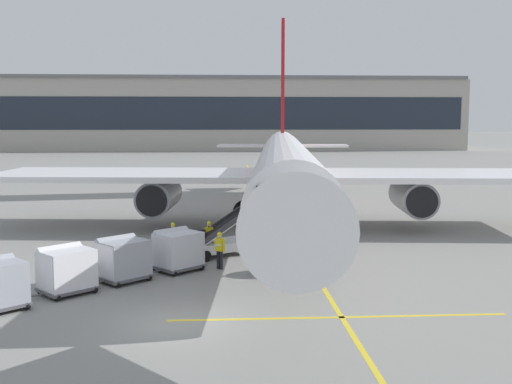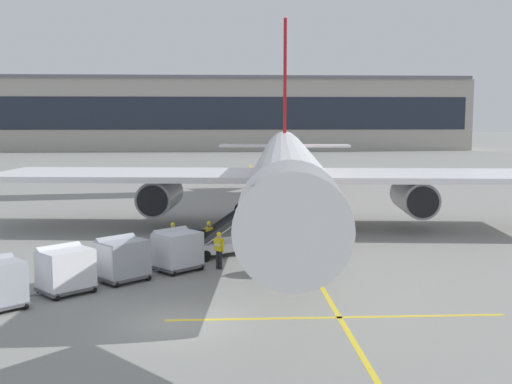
{
  "view_description": "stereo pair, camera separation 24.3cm",
  "coord_description": "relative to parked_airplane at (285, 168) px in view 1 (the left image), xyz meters",
  "views": [
    {
      "loc": [
        1.31,
        -20.73,
        6.94
      ],
      "look_at": [
        3.26,
        11.18,
        3.16
      ],
      "focal_mm": 43.78,
      "sensor_mm": 36.0,
      "label": 1
    },
    {
      "loc": [
        1.56,
        -20.74,
        6.94
      ],
      "look_at": [
        3.26,
        11.18,
        3.16
      ],
      "focal_mm": 43.78,
      "sensor_mm": 36.0,
      "label": 2
    }
  ],
  "objects": [
    {
      "name": "ground_crew_by_carts",
      "position": [
        -4.23,
        -11.12,
        -2.78
      ],
      "size": [
        0.46,
        0.43,
        1.74
      ],
      "color": "black",
      "rests_on": "ground"
    },
    {
      "name": "safety_cone_engine_keepout",
      "position": [
        -6.99,
        -4.83,
        -3.49
      ],
      "size": [
        0.53,
        0.53,
        0.6
      ],
      "color": "black",
      "rests_on": "ground"
    },
    {
      "name": "belt_loader",
      "position": [
        -4.16,
        -8.18,
        -2.9
      ],
      "size": [
        5.04,
        4.01,
        3.12
      ],
      "color": "silver",
      "rests_on": "ground"
    },
    {
      "name": "ground_crew_by_loader",
      "position": [
        -4.75,
        -8.12,
        -2.78
      ],
      "size": [
        0.57,
        0.3,
        1.74
      ],
      "color": "#514C42",
      "rests_on": "ground"
    },
    {
      "name": "baggage_cart_lead",
      "position": [
        -6.15,
        -11.31,
        -2.78
      ],
      "size": [
        2.56,
        2.53,
        1.91
      ],
      "color": "#515156",
      "rests_on": "ground"
    },
    {
      "name": "baggage_cart_second",
      "position": [
        -8.37,
        -13.06,
        -2.78
      ],
      "size": [
        2.56,
        2.53,
        1.91
      ],
      "color": "#515156",
      "rests_on": "ground"
    },
    {
      "name": "parked_airplane",
      "position": [
        0.0,
        0.0,
        0.0
      ],
      "size": [
        37.48,
        46.66,
        15.79
      ],
      "color": "white",
      "rests_on": "ground"
    },
    {
      "name": "baggage_cart_third",
      "position": [
        -10.33,
        -14.83,
        -2.78
      ],
      "size": [
        2.56,
        2.53,
        1.91
      ],
      "color": "#515156",
      "rests_on": "ground"
    },
    {
      "name": "ground_crew_marshaller",
      "position": [
        -6.56,
        -8.37,
        -2.78
      ],
      "size": [
        0.46,
        0.43,
        1.74
      ],
      "color": "black",
      "rests_on": "ground"
    },
    {
      "name": "ground_plane",
      "position": [
        -5.59,
        -18.72,
        -3.78
      ],
      "size": [
        600.0,
        600.0,
        0.0
      ],
      "primitive_type": "plane",
      "color": "gray"
    },
    {
      "name": "apron_guidance_line_stop_bar",
      "position": [
        -0.08,
        -18.47,
        -3.78
      ],
      "size": [
        12.0,
        0.2,
        0.01
      ],
      "color": "yellow",
      "rests_on": "ground"
    },
    {
      "name": "terminal_building",
      "position": [
        -9.23,
        99.89,
        4.14
      ],
      "size": [
        118.03,
        14.68,
        15.94
      ],
      "color": "#A8A399",
      "rests_on": "ground"
    },
    {
      "name": "apron_guidance_line_lead_in",
      "position": [
        0.02,
        -0.91,
        -3.78
      ],
      "size": [
        0.2,
        110.0,
        0.01
      ],
      "color": "yellow",
      "rests_on": "ground"
    }
  ]
}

